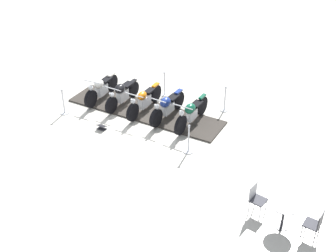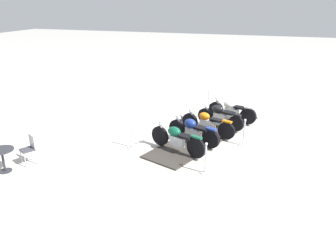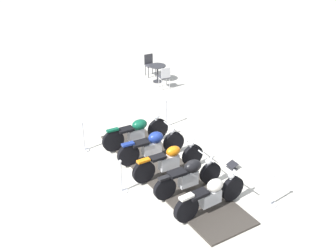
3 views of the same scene
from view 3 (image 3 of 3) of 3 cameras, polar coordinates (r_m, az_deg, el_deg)
The scene contains 15 objects.
ground_plane at distance 13.16m, azimuth 0.10°, elevation -6.23°, with size 80.00×80.00×0.00m, color beige.
display_platform at distance 13.14m, azimuth 0.10°, elevation -6.12°, with size 6.14×1.50×0.06m, color #38332D.
motorcycle_cream at distance 11.56m, azimuth 5.46°, elevation -8.69°, with size 0.89×2.15×1.01m.
motorcycle_black at distance 12.19m, azimuth 2.72°, elevation -6.27°, with size 0.98×2.01×0.94m.
motorcycle_copper at distance 12.89m, azimuth 0.21°, elevation -4.34°, with size 1.06×2.22×0.99m.
motorcycle_navy at distance 13.61m, azimuth -2.01°, elevation -2.42°, with size 1.03×2.10×1.00m.
motorcycle_forest at distance 14.35m, azimuth -3.96°, elevation -0.64°, with size 1.10×2.16×1.04m.
stanchion_left_mid at distance 12.37m, azimuth -5.96°, elevation -7.10°, with size 0.34×0.34×1.02m.
stanchion_right_rear at distance 15.61m, azimuth -0.24°, elevation 0.95°, with size 0.36×0.36×1.04m.
stanchion_left_rear at distance 14.41m, azimuth -10.65°, elevation -1.85°, with size 0.30×0.30×1.02m.
stanchion_right_front at distance 12.15m, azimuth 13.02°, elevation -8.59°, with size 0.35×0.35×1.01m.
info_placard at distance 13.54m, azimuth 8.15°, elevation -5.11°, with size 0.38×0.33×0.20m.
cafe_table at distance 19.30m, azimuth -1.35°, elevation 7.18°, with size 0.72×0.72×0.74m.
cafe_chair_near_table at distance 18.59m, azimuth -0.41°, elevation 6.36°, with size 0.54×0.54×0.95m.
cafe_chair_across_table at distance 20.01m, azimuth -2.35°, elevation 7.93°, with size 0.54×0.54×0.96m.
Camera 3 is at (-6.67, 8.61, 7.38)m, focal length 47.99 mm.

